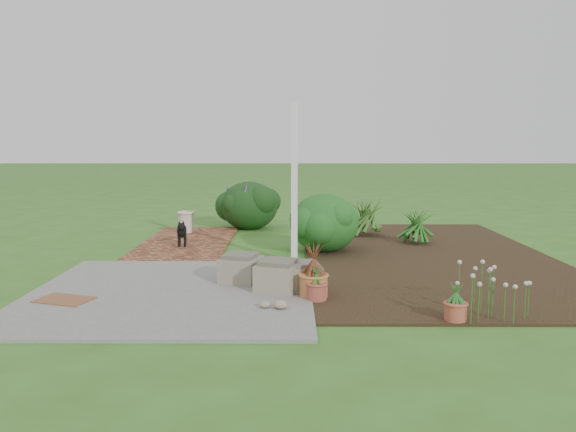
{
  "coord_description": "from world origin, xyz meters",
  "views": [
    {
      "loc": [
        0.24,
        -8.59,
        1.9
      ],
      "look_at": [
        0.2,
        0.4,
        0.7
      ],
      "focal_mm": 35.0,
      "sensor_mm": 36.0,
      "label": 1
    }
  ],
  "objects_px": {
    "evergreen_shrub": "(324,221)",
    "stone_trough_near": "(303,277)",
    "cream_ceramic_urn": "(186,222)",
    "black_dog": "(182,232)"
  },
  "relations": [
    {
      "from": "cream_ceramic_urn",
      "to": "evergreen_shrub",
      "type": "height_order",
      "value": "evergreen_shrub"
    },
    {
      "from": "black_dog",
      "to": "evergreen_shrub",
      "type": "xyz_separation_m",
      "value": [
        2.52,
        -0.32,
        0.23
      ]
    },
    {
      "from": "black_dog",
      "to": "stone_trough_near",
      "type": "bearing_deg",
      "value": -63.36
    },
    {
      "from": "cream_ceramic_urn",
      "to": "evergreen_shrub",
      "type": "bearing_deg",
      "value": -34.35
    },
    {
      "from": "cream_ceramic_urn",
      "to": "black_dog",
      "type": "bearing_deg",
      "value": -82.18
    },
    {
      "from": "evergreen_shrub",
      "to": "black_dog",
      "type": "bearing_deg",
      "value": 172.86
    },
    {
      "from": "black_dog",
      "to": "evergreen_shrub",
      "type": "relative_size",
      "value": 0.43
    },
    {
      "from": "evergreen_shrub",
      "to": "stone_trough_near",
      "type": "bearing_deg",
      "value": -99.29
    },
    {
      "from": "black_dog",
      "to": "evergreen_shrub",
      "type": "distance_m",
      "value": 2.55
    },
    {
      "from": "black_dog",
      "to": "cream_ceramic_urn",
      "type": "xyz_separation_m",
      "value": [
        -0.21,
        1.55,
        -0.06
      ]
    }
  ]
}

